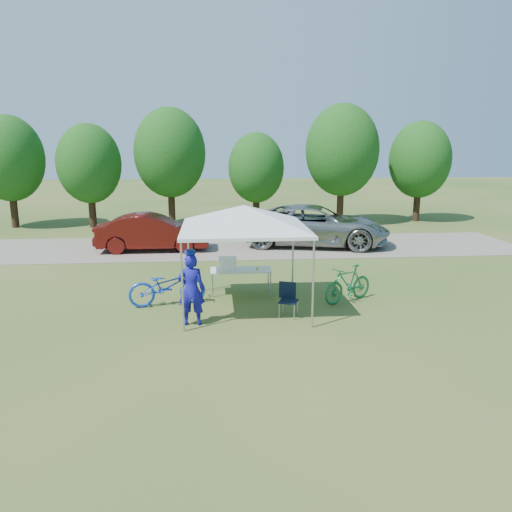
# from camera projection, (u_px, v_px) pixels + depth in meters

# --- Properties ---
(ground) EXTENTS (100.00, 100.00, 0.00)m
(ground) POSITION_uv_depth(u_px,v_px,m) (245.00, 309.00, 13.09)
(ground) COLOR #2D5119
(ground) RESTS_ON ground
(gravel_strip) EXTENTS (24.00, 5.00, 0.02)m
(gravel_strip) POSITION_uv_depth(u_px,v_px,m) (233.00, 247.00, 20.86)
(gravel_strip) COLOR gray
(gravel_strip) RESTS_ON ground
(canopy) EXTENTS (4.53, 4.53, 3.00)m
(canopy) POSITION_uv_depth(u_px,v_px,m) (244.00, 208.00, 12.50)
(canopy) COLOR #A5A5AA
(canopy) RESTS_ON ground
(treeline) EXTENTS (24.89, 4.28, 6.30)m
(treeline) POSITION_uv_depth(u_px,v_px,m) (222.00, 157.00, 25.94)
(treeline) COLOR #382314
(treeline) RESTS_ON ground
(folding_table) EXTENTS (1.74, 0.72, 0.71)m
(folding_table) POSITION_uv_depth(u_px,v_px,m) (241.00, 271.00, 14.29)
(folding_table) COLOR white
(folding_table) RESTS_ON ground
(folding_chair) EXTENTS (0.56, 0.59, 0.84)m
(folding_chair) POSITION_uv_depth(u_px,v_px,m) (288.00, 296.00, 12.48)
(folding_chair) COLOR black
(folding_chair) RESTS_ON ground
(cooler) EXTENTS (0.50, 0.34, 0.36)m
(cooler) POSITION_uv_depth(u_px,v_px,m) (228.00, 263.00, 14.21)
(cooler) COLOR white
(cooler) RESTS_ON folding_table
(ice_cream_cup) EXTENTS (0.07, 0.07, 0.05)m
(ice_cream_cup) POSITION_uv_depth(u_px,v_px,m) (257.00, 269.00, 14.26)
(ice_cream_cup) COLOR gold
(ice_cream_cup) RESTS_ON folding_table
(cyclist) EXTENTS (0.64, 0.43, 1.74)m
(cyclist) POSITION_uv_depth(u_px,v_px,m) (191.00, 290.00, 11.76)
(cyclist) COLOR #141297
(cyclist) RESTS_ON ground
(bike_blue) EXTENTS (2.14, 1.13, 1.07)m
(bike_blue) POSITION_uv_depth(u_px,v_px,m) (167.00, 286.00, 13.27)
(bike_blue) COLOR blue
(bike_blue) RESTS_ON ground
(bike_green) EXTENTS (1.69, 1.24, 1.01)m
(bike_green) POSITION_uv_depth(u_px,v_px,m) (348.00, 284.00, 13.58)
(bike_green) COLOR #176835
(bike_green) RESTS_ON ground
(minivan) EXTENTS (6.58, 4.09, 1.70)m
(minivan) POSITION_uv_depth(u_px,v_px,m) (316.00, 225.00, 21.02)
(minivan) COLOR #9B9C98
(minivan) RESTS_ON gravel_strip
(sedan) EXTENTS (4.49, 1.61, 1.47)m
(sedan) POSITION_uv_depth(u_px,v_px,m) (153.00, 232.00, 20.04)
(sedan) COLOR #56110E
(sedan) RESTS_ON gravel_strip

